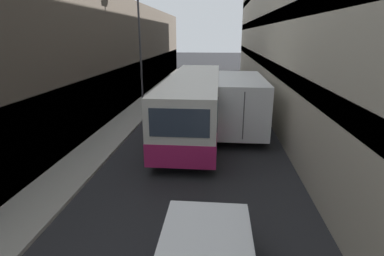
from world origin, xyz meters
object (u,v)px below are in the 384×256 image
(panel_van, at_px, (195,77))
(bus, at_px, (194,102))
(street_lamp, at_px, (139,27))
(box_truck, at_px, (238,99))

(panel_van, bearing_deg, bus, -85.49)
(bus, bearing_deg, street_lamp, 141.81)
(box_truck, relative_size, panel_van, 2.08)
(box_truck, bearing_deg, bus, -157.64)
(panel_van, relative_size, street_lamp, 0.52)
(bus, height_order, panel_van, bus)
(box_truck, height_order, street_lamp, street_lamp)
(bus, relative_size, box_truck, 1.41)
(bus, bearing_deg, panel_van, 94.51)
(box_truck, bearing_deg, street_lamp, 163.46)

